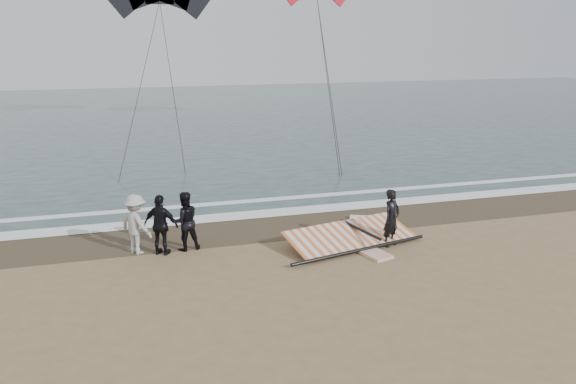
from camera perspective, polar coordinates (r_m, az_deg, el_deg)
name	(u,v)px	position (r m, az deg, el deg)	size (l,w,h in m)	color
ground	(351,276)	(15.19, 6.43, -8.51)	(120.00, 120.00, 0.00)	#8C704C
sea	(196,115)	(46.50, -9.35, 7.75)	(120.00, 54.00, 0.02)	#233838
wet_sand	(301,224)	(19.13, 1.29, -3.25)	(120.00, 2.80, 0.01)	#4C3D2B
foam_near	(289,211)	(20.39, 0.12, -1.97)	(120.00, 0.90, 0.01)	white
foam_far	(277,199)	(21.96, -1.12, -0.69)	(120.00, 0.45, 0.01)	white
man_main	(392,218)	(17.21, 10.47, -2.60)	(0.64, 0.42, 1.76)	black
board_white	(361,247)	(17.08, 7.42, -5.59)	(0.63, 2.24, 0.09)	white
board_cream	(359,228)	(18.74, 7.25, -3.63)	(0.65, 2.44, 0.10)	silver
trio_cluster	(158,223)	(16.83, -13.05, -3.12)	(2.51, 1.41, 1.80)	black
sail_rig	(347,237)	(17.44, 6.01, -4.56)	(4.60, 2.60, 0.51)	black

